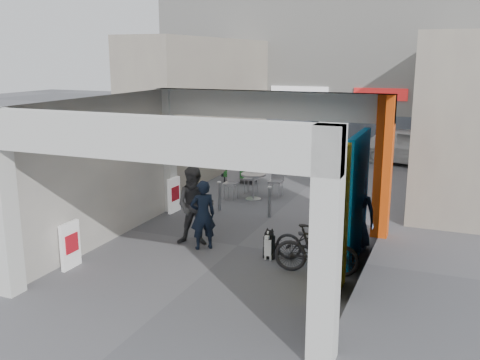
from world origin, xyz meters
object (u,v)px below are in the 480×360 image
at_px(cafe_set, 253,186).
at_px(man_back_turned, 195,206).
at_px(border_collie, 270,246).
at_px(man_elderly, 356,211).
at_px(bicycle_rear, 316,250).
at_px(white_van, 412,146).
at_px(man_crates, 327,147).
at_px(bicycle_front, 315,243).
at_px(man_with_dog, 203,215).
at_px(produce_stand, 240,173).

xyz_separation_m(cafe_set, man_back_turned, (0.30, -4.62, 0.59)).
bearing_deg(border_collie, man_elderly, 41.83).
bearing_deg(man_elderly, bicycle_rear, -97.96).
distance_m(border_collie, man_elderly, 2.19).
height_order(man_back_turned, white_van, man_back_turned).
xyz_separation_m(man_back_turned, man_crates, (1.04, 8.99, 0.05)).
height_order(bicycle_front, bicycle_rear, bicycle_rear).
height_order(man_with_dog, man_back_turned, man_back_turned).
relative_size(man_with_dog, white_van, 0.36).
xyz_separation_m(bicycle_rear, white_van, (0.80, 12.44, 0.24)).
bearing_deg(produce_stand, man_crates, 29.15).
distance_m(produce_stand, bicycle_front, 7.75).
relative_size(cafe_set, man_crates, 0.82).
bearing_deg(produce_stand, border_collie, -81.00).
height_order(man_with_dog, bicycle_rear, man_with_dog).
distance_m(cafe_set, produce_stand, 2.02).
relative_size(border_collie, man_back_turned, 0.38).
distance_m(produce_stand, man_crates, 3.70).
bearing_deg(border_collie, bicycle_rear, -19.80).
relative_size(cafe_set, produce_stand, 1.34).
relative_size(man_with_dog, man_back_turned, 0.87).
distance_m(man_elderly, bicycle_front, 1.47).
relative_size(produce_stand, man_elderly, 0.67).
bearing_deg(white_van, man_crates, 152.17).
distance_m(man_with_dog, man_back_turned, 0.39).
bearing_deg(man_crates, bicycle_rear, 81.19).
relative_size(produce_stand, bicycle_front, 0.69).
bearing_deg(bicycle_front, man_crates, 12.91).
bearing_deg(border_collie, man_crates, 98.60).
distance_m(produce_stand, white_van, 7.64).
bearing_deg(man_elderly, man_crates, 114.52).
bearing_deg(man_elderly, man_back_turned, -155.70).
bearing_deg(man_with_dog, bicycle_rear, 130.93).
bearing_deg(man_crates, man_with_dog, 64.56).
bearing_deg(cafe_set, man_with_dog, -82.90).
bearing_deg(man_back_turned, white_van, 56.96).
bearing_deg(white_van, border_collie, -171.36).
bearing_deg(bicycle_rear, man_with_dog, 74.57).
relative_size(produce_stand, man_with_dog, 0.74).
bearing_deg(man_with_dog, border_collie, 141.28).
relative_size(produce_stand, white_van, 0.27).
relative_size(cafe_set, bicycle_rear, 0.93).
relative_size(cafe_set, white_van, 0.36).
height_order(produce_stand, bicycle_front, bicycle_front).
relative_size(man_back_turned, white_van, 0.42).
bearing_deg(cafe_set, man_back_turned, -86.27).
height_order(produce_stand, man_back_turned, man_back_turned).
height_order(man_with_dog, man_elderly, man_elderly).
distance_m(man_back_turned, bicycle_rear, 3.20).
relative_size(man_with_dog, bicycle_rear, 0.93).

